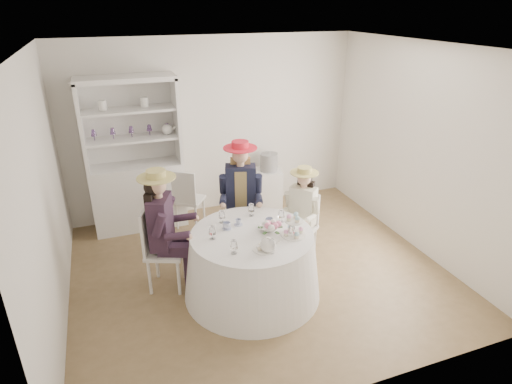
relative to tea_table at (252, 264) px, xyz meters
name	(u,v)px	position (x,y,z in m)	size (l,w,h in m)	color
ground	(259,270)	(0.23, 0.39, -0.39)	(4.50, 4.50, 0.00)	brown
ceiling	(259,47)	(0.23, 0.39, 2.31)	(4.50, 4.50, 0.00)	white
wall_back	(214,127)	(0.23, 2.39, 0.96)	(4.50, 4.50, 0.00)	silver
wall_front	(353,263)	(0.23, -1.61, 0.96)	(4.50, 4.50, 0.00)	silver
wall_left	(44,200)	(-2.02, 0.39, 0.96)	(4.50, 4.50, 0.00)	silver
wall_right	(420,150)	(2.48, 0.39, 0.96)	(4.50, 4.50, 0.00)	silver
tea_table	(252,264)	(0.00, 0.00, 0.00)	(1.57, 1.57, 0.79)	white
hutch	(137,176)	(-1.02, 2.16, 0.40)	(1.40, 0.70, 2.23)	silver
side_table	(269,188)	(1.04, 2.10, -0.08)	(0.41, 0.41, 0.63)	silver
hatbox	(269,162)	(1.04, 2.10, 0.38)	(0.28, 0.28, 0.28)	black
guest_left	(163,224)	(-0.89, 0.47, 0.45)	(0.62, 0.56, 1.48)	silver
guest_mid	(241,190)	(0.20, 0.99, 0.47)	(0.58, 0.62, 1.53)	silver
guest_right	(302,208)	(0.86, 0.52, 0.32)	(0.54, 0.53, 1.26)	silver
spare_chair	(187,197)	(-0.36, 1.82, 0.11)	(0.53, 0.53, 0.93)	silver
teacup_a	(227,226)	(-0.23, 0.20, 0.43)	(0.09, 0.09, 0.07)	white
teacup_b	(238,222)	(-0.08, 0.24, 0.43)	(0.07, 0.07, 0.06)	white
teacup_c	(269,222)	(0.25, 0.12, 0.43)	(0.10, 0.10, 0.08)	white
flower_bowl	(269,228)	(0.20, 0.00, 0.42)	(0.20, 0.20, 0.05)	white
flower_arrangement	(270,225)	(0.20, -0.05, 0.49)	(0.19, 0.20, 0.07)	pink
table_teapot	(268,245)	(0.04, -0.39, 0.47)	(0.23, 0.16, 0.17)	white
sandwich_plate	(264,248)	(0.01, -0.35, 0.41)	(0.23, 0.23, 0.05)	white
cupcake_stand	(294,228)	(0.41, -0.19, 0.49)	(0.27, 0.27, 0.25)	white
stemware_set	(252,228)	(0.00, 0.00, 0.47)	(0.93, 0.93, 0.15)	white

